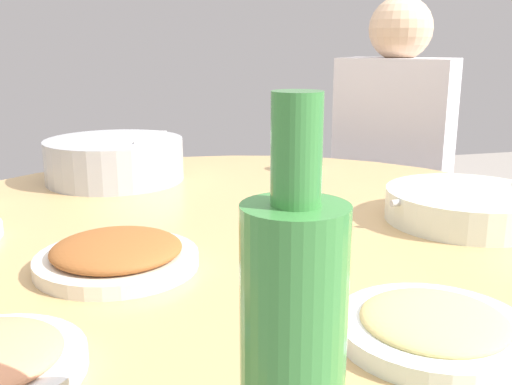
{
  "coord_description": "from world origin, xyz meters",
  "views": [
    {
      "loc": [
        -0.22,
        -0.94,
        1.07
      ],
      "look_at": [
        0.05,
        0.1,
        0.79
      ],
      "focal_mm": 40.91,
      "sensor_mm": 36.0,
      "label": 1
    }
  ],
  "objects_px": {
    "dish_noodles": "(434,326)",
    "tea_cup_far": "(300,160)",
    "dish_stirfry": "(117,254)",
    "round_dining_table": "(242,288)",
    "diner_left": "(394,143)",
    "stool_for_diner_left": "(384,302)",
    "soup_bowl": "(467,207)",
    "green_bottle": "(293,338)",
    "rice_bowl": "(115,159)"
  },
  "relations": [
    {
      "from": "stool_for_diner_left",
      "to": "diner_left",
      "type": "xyz_separation_m",
      "value": [
        0.0,
        -0.0,
        0.54
      ]
    },
    {
      "from": "round_dining_table",
      "to": "stool_for_diner_left",
      "type": "distance_m",
      "value": 1.05
    },
    {
      "from": "round_dining_table",
      "to": "rice_bowl",
      "type": "relative_size",
      "value": 4.37
    },
    {
      "from": "dish_stirfry",
      "to": "round_dining_table",
      "type": "bearing_deg",
      "value": 29.37
    },
    {
      "from": "soup_bowl",
      "to": "green_bottle",
      "type": "bearing_deg",
      "value": -133.86
    },
    {
      "from": "rice_bowl",
      "to": "tea_cup_far",
      "type": "distance_m",
      "value": 0.46
    },
    {
      "from": "rice_bowl",
      "to": "dish_stirfry",
      "type": "bearing_deg",
      "value": -91.71
    },
    {
      "from": "stool_for_diner_left",
      "to": "dish_stirfry",
      "type": "bearing_deg",
      "value": -136.98
    },
    {
      "from": "rice_bowl",
      "to": "tea_cup_far",
      "type": "relative_size",
      "value": 5.22
    },
    {
      "from": "round_dining_table",
      "to": "soup_bowl",
      "type": "bearing_deg",
      "value": -7.02
    },
    {
      "from": "round_dining_table",
      "to": "stool_for_diner_left",
      "type": "xyz_separation_m",
      "value": [
        0.66,
        0.7,
        -0.42
      ]
    },
    {
      "from": "rice_bowl",
      "to": "soup_bowl",
      "type": "distance_m",
      "value": 0.79
    },
    {
      "from": "green_bottle",
      "to": "diner_left",
      "type": "relative_size",
      "value": 0.38
    },
    {
      "from": "soup_bowl",
      "to": "dish_stirfry",
      "type": "distance_m",
      "value": 0.63
    },
    {
      "from": "dish_noodles",
      "to": "tea_cup_far",
      "type": "bearing_deg",
      "value": 80.36
    },
    {
      "from": "soup_bowl",
      "to": "stool_for_diner_left",
      "type": "xyz_separation_m",
      "value": [
        0.25,
        0.75,
        -0.56
      ]
    },
    {
      "from": "round_dining_table",
      "to": "rice_bowl",
      "type": "xyz_separation_m",
      "value": [
        -0.2,
        0.45,
        0.16
      ]
    },
    {
      "from": "dish_noodles",
      "to": "dish_stirfry",
      "type": "distance_m",
      "value": 0.45
    },
    {
      "from": "dish_noodles",
      "to": "green_bottle",
      "type": "height_order",
      "value": "green_bottle"
    },
    {
      "from": "rice_bowl",
      "to": "green_bottle",
      "type": "xyz_separation_m",
      "value": [
        0.09,
        -1.04,
        0.06
      ]
    },
    {
      "from": "soup_bowl",
      "to": "stool_for_diner_left",
      "type": "height_order",
      "value": "soup_bowl"
    },
    {
      "from": "dish_stirfry",
      "to": "diner_left",
      "type": "distance_m",
      "value": 1.2
    },
    {
      "from": "tea_cup_far",
      "to": "stool_for_diner_left",
      "type": "height_order",
      "value": "tea_cup_far"
    },
    {
      "from": "dish_noodles",
      "to": "green_bottle",
      "type": "relative_size",
      "value": 0.74
    },
    {
      "from": "tea_cup_far",
      "to": "diner_left",
      "type": "distance_m",
      "value": 0.48
    },
    {
      "from": "green_bottle",
      "to": "diner_left",
      "type": "height_order",
      "value": "diner_left"
    },
    {
      "from": "round_dining_table",
      "to": "dish_noodles",
      "type": "bearing_deg",
      "value": -75.23
    },
    {
      "from": "tea_cup_far",
      "to": "stool_for_diner_left",
      "type": "bearing_deg",
      "value": 32.3
    },
    {
      "from": "stool_for_diner_left",
      "to": "diner_left",
      "type": "bearing_deg",
      "value": -45.0
    },
    {
      "from": "round_dining_table",
      "to": "diner_left",
      "type": "xyz_separation_m",
      "value": [
        0.66,
        0.7,
        0.12
      ]
    },
    {
      "from": "green_bottle",
      "to": "rice_bowl",
      "type": "bearing_deg",
      "value": 95.08
    },
    {
      "from": "rice_bowl",
      "to": "soup_bowl",
      "type": "xyz_separation_m",
      "value": [
        0.61,
        -0.5,
        -0.02
      ]
    },
    {
      "from": "green_bottle",
      "to": "stool_for_diner_left",
      "type": "distance_m",
      "value": 1.63
    },
    {
      "from": "dish_noodles",
      "to": "tea_cup_far",
      "type": "distance_m",
      "value": 0.88
    },
    {
      "from": "round_dining_table",
      "to": "soup_bowl",
      "type": "height_order",
      "value": "soup_bowl"
    },
    {
      "from": "rice_bowl",
      "to": "stool_for_diner_left",
      "type": "bearing_deg",
      "value": 15.93
    },
    {
      "from": "dish_noodles",
      "to": "round_dining_table",
      "type": "bearing_deg",
      "value": 104.77
    },
    {
      "from": "dish_stirfry",
      "to": "green_bottle",
      "type": "xyz_separation_m",
      "value": [
        0.11,
        -0.47,
        0.1
      ]
    },
    {
      "from": "tea_cup_far",
      "to": "stool_for_diner_left",
      "type": "distance_m",
      "value": 0.73
    },
    {
      "from": "dish_noodles",
      "to": "dish_stirfry",
      "type": "xyz_separation_m",
      "value": [
        -0.33,
        0.31,
        0.0
      ]
    },
    {
      "from": "soup_bowl",
      "to": "dish_stirfry",
      "type": "bearing_deg",
      "value": -173.65
    },
    {
      "from": "rice_bowl",
      "to": "dish_noodles",
      "type": "distance_m",
      "value": 0.93
    },
    {
      "from": "dish_noodles",
      "to": "tea_cup_far",
      "type": "relative_size",
      "value": 3.47
    },
    {
      "from": "soup_bowl",
      "to": "rice_bowl",
      "type": "bearing_deg",
      "value": 140.38
    },
    {
      "from": "green_bottle",
      "to": "soup_bowl",
      "type": "bearing_deg",
      "value": 46.14
    },
    {
      "from": "rice_bowl",
      "to": "soup_bowl",
      "type": "bearing_deg",
      "value": -39.62
    },
    {
      "from": "soup_bowl",
      "to": "tea_cup_far",
      "type": "distance_m",
      "value": 0.52
    },
    {
      "from": "diner_left",
      "to": "stool_for_diner_left",
      "type": "bearing_deg",
      "value": 135.0
    },
    {
      "from": "dish_noodles",
      "to": "soup_bowl",
      "type": "bearing_deg",
      "value": 51.64
    },
    {
      "from": "dish_noodles",
      "to": "dish_stirfry",
      "type": "relative_size",
      "value": 0.91
    }
  ]
}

